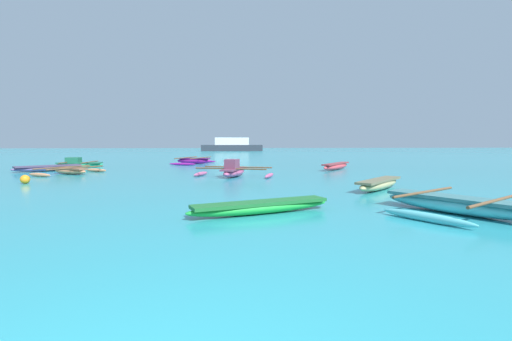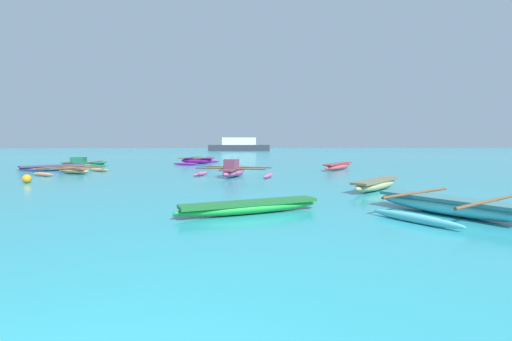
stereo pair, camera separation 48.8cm
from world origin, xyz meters
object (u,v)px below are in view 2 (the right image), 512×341
distant_ferry (239,146)px  moored_boat_1 (376,184)px  moored_boat_5 (73,170)px  mooring_buoy_1 (27,179)px  moored_boat_0 (449,206)px  moored_boat_4 (197,161)px  moored_boat_6 (53,167)px  moored_boat_2 (250,206)px  moored_boat_8 (84,163)px  mooring_buoy_0 (235,170)px  moored_boat_7 (233,171)px  moored_boat_3 (338,166)px

distant_ferry → moored_boat_1: bearing=-86.9°
moored_boat_5 → mooring_buoy_1: (0.09, -4.48, 0.00)m
moored_boat_0 → moored_boat_1: moored_boat_0 is taller
moored_boat_4 → distant_ferry: 46.89m
moored_boat_4 → moored_boat_6: 10.53m
moored_boat_1 → moored_boat_2: size_ratio=0.75×
moored_boat_2 → moored_boat_8: bearing=103.5°
moored_boat_8 → moored_boat_5: bearing=-71.0°
moored_boat_2 → moored_boat_5: (-9.24, 11.51, 0.01)m
moored_boat_1 → moored_boat_5: 16.00m
mooring_buoy_1 → mooring_buoy_0: bearing=24.3°
moored_boat_0 → moored_boat_1: bearing=147.9°
moored_boat_0 → distant_ferry: distant_ferry is taller
moored_boat_8 → mooring_buoy_1: (1.97, -10.40, -0.04)m
moored_boat_1 → moored_boat_7: moored_boat_7 is taller
moored_boat_2 → moored_boat_3: size_ratio=1.05×
distant_ferry → moored_boat_7: bearing=-91.6°
moored_boat_8 → mooring_buoy_0: size_ratio=8.91×
moored_boat_0 → moored_boat_8: size_ratio=1.14×
moored_boat_0 → moored_boat_3: bearing=142.0°
moored_boat_0 → moored_boat_4: moored_boat_4 is taller
moored_boat_4 → moored_boat_6: (-8.18, -6.63, -0.05)m
moored_boat_1 → moored_boat_3: 9.56m
moored_boat_2 → moored_boat_4: (-3.22, 20.36, 0.08)m
moored_boat_0 → distant_ferry: 67.61m
moored_boat_6 → mooring_buoy_1: bearing=-109.9°
moored_boat_2 → moored_boat_6: moored_boat_6 is taller
moored_boat_0 → mooring_buoy_1: bearing=-149.5°
moored_boat_7 → mooring_buoy_1: size_ratio=11.39×
moored_boat_3 → mooring_buoy_0: bearing=146.4°
moored_boat_2 → moored_boat_1: bearing=19.4°
moored_boat_5 → mooring_buoy_0: (9.00, -0.45, -0.00)m
moored_boat_2 → mooring_buoy_0: 11.06m
moored_boat_6 → distant_ferry: size_ratio=0.26×
moored_boat_3 → moored_boat_5: 15.70m
moored_boat_5 → moored_boat_8: moored_boat_8 is taller
moored_boat_3 → moored_boat_7: bearing=159.6°
moored_boat_4 → mooring_buoy_0: bearing=-51.8°
moored_boat_6 → mooring_buoy_1: mooring_buoy_1 is taller
moored_boat_6 → distant_ferry: distant_ferry is taller
moored_boat_8 → mooring_buoy_0: bearing=-29.0°
distant_ferry → moored_boat_5: bearing=-100.7°
moored_boat_3 → mooring_buoy_0: 6.95m
moored_boat_1 → moored_boat_0: bearing=-135.9°
moored_boat_1 → mooring_buoy_1: size_ratio=7.56×
moored_boat_7 → moored_boat_4: bearing=35.2°
moored_boat_7 → mooring_buoy_1: moored_boat_7 is taller
moored_boat_4 → mooring_buoy_0: size_ratio=13.13×
moored_boat_0 → distant_ferry: bearing=151.9°
moored_boat_2 → mooring_buoy_0: (-0.23, 11.06, 0.01)m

